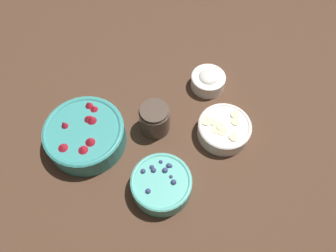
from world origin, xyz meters
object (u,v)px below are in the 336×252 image
bowl_bananas (224,129)px  jar_chocolate (155,119)px  bowl_cream (208,80)px  bowl_blueberries (161,184)px  bowl_strawberries (85,134)px

bowl_bananas → jar_chocolate: 0.21m
bowl_cream → jar_chocolate: (0.24, 0.01, 0.01)m
bowl_blueberries → bowl_cream: size_ratio=1.48×
bowl_strawberries → jar_chocolate: bearing=152.8°
jar_chocolate → bowl_strawberries: bearing=-27.2°
bowl_blueberries → jar_chocolate: bearing=-124.7°
bowl_strawberries → bowl_blueberries: 0.27m
bowl_strawberries → bowl_cream: bowl_strawberries is taller
bowl_strawberries → bowl_bananas: bowl_strawberries is taller
bowl_cream → jar_chocolate: 0.24m
bowl_strawberries → jar_chocolate: jar_chocolate is taller
bowl_cream → bowl_strawberries: bearing=-11.6°
bowl_blueberries → bowl_strawberries: bearing=-74.6°
bowl_bananas → bowl_strawberries: bearing=-37.2°
bowl_strawberries → jar_chocolate: 0.21m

